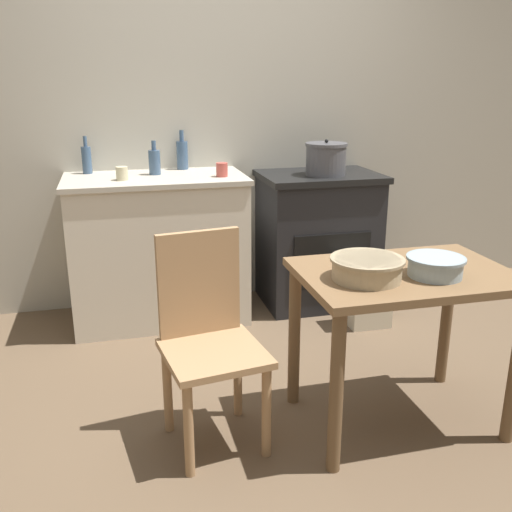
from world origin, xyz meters
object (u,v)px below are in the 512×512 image
Objects in this scene: mixing_bowl_large at (367,267)px; cup_center at (122,173)px; stove at (317,239)px; flour_sack at (369,294)px; work_table at (403,299)px; bottle_far_left at (87,159)px; mixing_bowl_small at (435,265)px; stock_pot at (326,159)px; cup_center_left at (222,170)px; bottle_mid_left at (182,154)px; chair at (208,335)px; bottle_left at (155,162)px.

cup_center reaches higher than mixing_bowl_large.
stove reaches higher than flour_sack.
mixing_bowl_large reaches higher than work_table.
work_table is at bearing -51.53° from bottle_far_left.
mixing_bowl_small is 2.27m from bottle_far_left.
stove is 1.49m from work_table.
stock_pot is at bearing 112.75° from flour_sack.
bottle_far_left is 0.86m from cup_center_left.
bottle_mid_left is (-0.81, 1.79, 0.26)m from mixing_bowl_small.
stove is at bearing 110.56° from flour_sack.
bottle_far_left reaches higher than flour_sack.
bottle_mid_left is at bearing 146.62° from flour_sack.
bottle_far_left is (-1.41, 1.76, 0.25)m from mixing_bowl_small.
mixing_bowl_small is 1.58m from cup_center_left.
mixing_bowl_large is (-0.36, -1.53, 0.32)m from stove.
mixing_bowl_large is 3.81× the size of cup_center.
work_table reaches higher than flour_sack.
chair is at bearing 165.74° from mixing_bowl_large.
mixing_bowl_large is 1.19× the size of bottle_mid_left.
cup_center is at bearing -142.51° from bottle_left.
bottle_left reaches higher than mixing_bowl_large.
stock_pot is 0.94m from bottle_mid_left.
stock_pot is 0.70m from cup_center_left.
mixing_bowl_large is at bearing -103.17° from stove.
cup_center is at bearing -175.14° from stove.
work_table is 11.38× the size of cup_center.
stock_pot is 1.28× the size of bottle_left.
bottle_mid_left is at bearing 119.14° from cup_center_left.
cup_center reaches higher than mixing_bowl_small.
cup_center_left is (0.80, -0.32, -0.05)m from bottle_far_left.
flour_sack is at bearing -67.25° from stock_pot.
cup_center_left reaches higher than chair.
bottle_mid_left is at bearing 41.61° from bottle_left.
mixing_bowl_large is at bearing -77.01° from cup_center_left.
stove is 11.42× the size of cup_center.
flour_sack is 0.91m from stock_pot.
mixing_bowl_large is (-0.37, -1.46, -0.23)m from stock_pot.
mixing_bowl_small is at bearing -50.37° from cup_center.
cup_center is at bearing 122.82° from mixing_bowl_large.
stove is 4.32× the size of bottle_left.
mixing_bowl_small is (0.92, -0.20, 0.30)m from chair.
stove reaches higher than work_table.
stock_pot reaches higher than mixing_bowl_large.
chair is 1.52m from bottle_left.
bottle_mid_left is at bearing 106.50° from mixing_bowl_large.
mixing_bowl_large is (-0.54, -1.06, 0.57)m from flour_sack.
work_table is at bearing -68.57° from cup_center_left.
chair is at bearing -86.68° from bottle_left.
bottle_far_left is at bearing 128.73° from mixing_bowl_small.
work_table is at bearing -58.93° from bottle_left.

